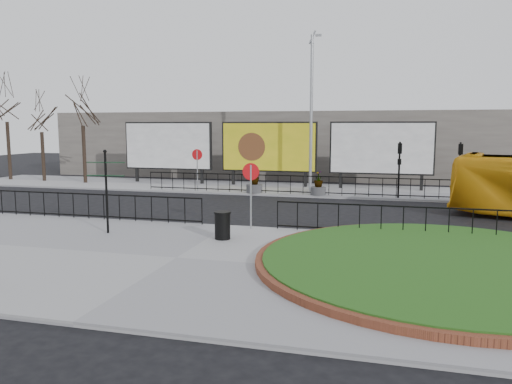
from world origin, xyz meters
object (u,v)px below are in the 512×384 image
(billboard_mid, at_px, (269,147))
(planter_c, at_px, (318,186))
(planter_a, at_px, (254,183))
(fingerpost_sign, at_px, (106,183))
(litter_bin, at_px, (222,225))
(lamp_post, at_px, (311,111))

(billboard_mid, height_order, planter_c, billboard_mid)
(planter_a, relative_size, planter_c, 1.09)
(billboard_mid, height_order, fingerpost_sign, billboard_mid)
(fingerpost_sign, relative_size, planter_c, 2.21)
(billboard_mid, height_order, planter_a, billboard_mid)
(billboard_mid, distance_m, litter_bin, 15.58)
(planter_a, bearing_deg, billboard_mid, 90.00)
(lamp_post, height_order, planter_a, lamp_post)
(planter_a, xyz_separation_m, planter_c, (3.70, 0.00, -0.05))
(fingerpost_sign, height_order, planter_c, fingerpost_sign)
(billboard_mid, xyz_separation_m, lamp_post, (3.01, -1.97, 2.23))
(litter_bin, bearing_deg, lamp_post, 85.82)
(billboard_mid, height_order, lamp_post, lamp_post)
(lamp_post, xyz_separation_m, planter_a, (-3.01, -1.60, -4.15))
(lamp_post, distance_m, planter_c, 4.55)
(litter_bin, bearing_deg, fingerpost_sign, -178.12)
(billboard_mid, distance_m, planter_a, 4.06)
(billboard_mid, xyz_separation_m, fingerpost_sign, (-2.28, -15.46, -0.67))
(billboard_mid, bearing_deg, fingerpost_sign, -98.39)
(fingerpost_sign, distance_m, planter_c, 13.37)
(lamp_post, height_order, planter_c, lamp_post)
(lamp_post, xyz_separation_m, fingerpost_sign, (-5.29, -13.49, -2.89))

